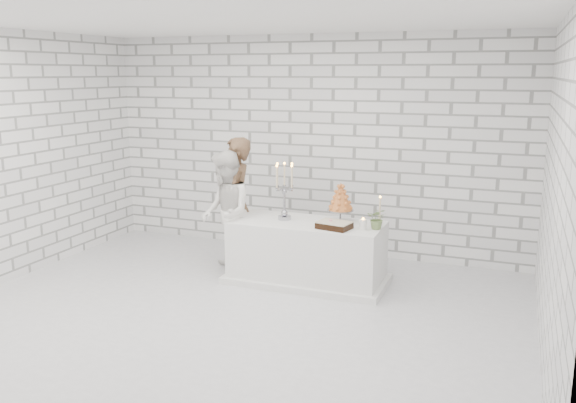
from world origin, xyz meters
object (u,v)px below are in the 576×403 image
object	(u,v)px
cake_table	(307,252)
bride	(226,214)
groom	(236,204)
croquembouche	(341,202)
candelabra	(284,191)

from	to	relation	value
cake_table	bride	xyz separation A→B (m)	(-1.05, -0.07, 0.41)
cake_table	groom	world-z (taller)	groom
cake_table	croquembouche	world-z (taller)	croquembouche
groom	bride	xyz separation A→B (m)	(-0.02, -0.25, -0.07)
groom	candelabra	world-z (taller)	groom
bride	croquembouche	size ratio (longest dim) A/B	3.25
groom	croquembouche	size ratio (longest dim) A/B	3.54
bride	croquembouche	distance (m)	1.44
cake_table	croquembouche	xyz separation A→B (m)	(0.37, 0.14, 0.62)
cake_table	croquembouche	size ratio (longest dim) A/B	3.75
groom	bride	world-z (taller)	groom
groom	candelabra	distance (m)	0.78
groom	candelabra	size ratio (longest dim) A/B	2.42
cake_table	candelabra	xyz separation A→B (m)	(-0.30, 0.02, 0.73)
croquembouche	cake_table	bearing A→B (deg)	-159.23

